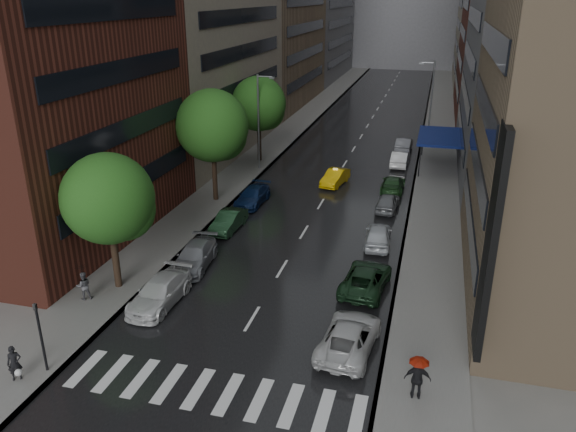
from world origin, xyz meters
name	(u,v)px	position (x,y,z in m)	size (l,w,h in m)	color
ground	(225,363)	(0.00, 0.00, 0.00)	(220.00, 220.00, 0.00)	gray
road	(365,129)	(0.00, 50.00, 0.01)	(14.00, 140.00, 0.01)	black
sidewalk_left	(297,125)	(-9.00, 50.00, 0.07)	(4.00, 140.00, 0.15)	gray
sidewalk_right	(439,133)	(9.00, 50.00, 0.07)	(4.00, 140.00, 0.15)	gray
crosswalk	(213,391)	(0.20, -2.00, 0.01)	(13.15, 2.80, 0.01)	silver
buildings_right	(502,2)	(15.00, 56.70, 15.03)	(8.05, 109.10, 36.00)	#937A5B
tree_near	(108,199)	(-8.60, 5.19, 5.57)	(5.11, 5.11, 8.14)	#382619
tree_mid	(212,126)	(-8.60, 20.53, 6.32)	(5.79, 5.79, 9.24)	#382619
tree_far	(259,104)	(-8.60, 32.66, 5.91)	(5.42, 5.42, 8.63)	#382619
taxi	(335,177)	(0.23, 27.22, 0.70)	(1.47, 4.22, 1.39)	#DFAE0B
parked_cars_left	(210,240)	(-5.40, 11.46, 0.71)	(2.45, 21.41, 1.47)	silver
parked_cars_right	(384,215)	(5.40, 18.97, 0.72)	(2.87, 42.90, 1.50)	silver
ped_bag_walker	(15,364)	(-8.45, -3.60, 0.95)	(0.73, 0.68, 1.66)	black
ped_black_umbrella	(83,279)	(-9.61, 3.36, 1.39)	(1.01, 0.98, 2.09)	#55545A
ped_red_umbrella	(418,374)	(8.73, -0.32, 1.33)	(1.14, 0.82, 2.01)	black
traffic_light	(40,331)	(-7.60, -2.70, 2.23)	(0.18, 0.15, 3.45)	black
street_lamp_left	(259,120)	(-7.72, 30.00, 4.89)	(1.74, 0.22, 9.00)	gray
street_lamp_right	(430,100)	(7.72, 45.00, 4.89)	(1.74, 0.22, 9.00)	gray
awning	(439,137)	(8.98, 35.00, 3.13)	(4.00, 8.00, 3.12)	navy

